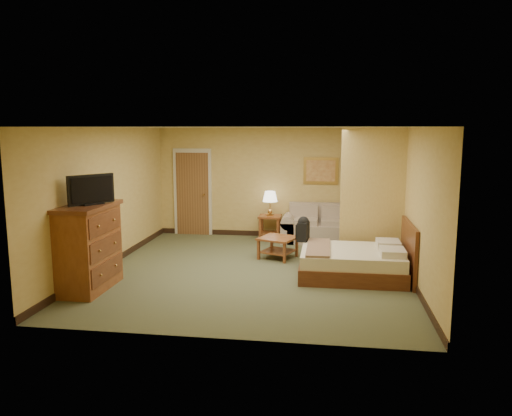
% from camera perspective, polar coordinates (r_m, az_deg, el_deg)
% --- Properties ---
extents(floor, '(6.00, 6.00, 0.00)m').
position_cam_1_polar(floor, '(9.20, -0.25, -7.19)').
color(floor, '#505537').
rests_on(floor, ground).
extents(ceiling, '(6.00, 6.00, 0.00)m').
position_cam_1_polar(ceiling, '(8.83, -0.26, 9.23)').
color(ceiling, white).
rests_on(ceiling, back_wall).
extents(back_wall, '(5.50, 0.02, 2.60)m').
position_cam_1_polar(back_wall, '(11.87, 1.90, 2.91)').
color(back_wall, tan).
rests_on(back_wall, floor).
extents(left_wall, '(0.02, 6.00, 2.60)m').
position_cam_1_polar(left_wall, '(9.71, -16.52, 1.15)').
color(left_wall, tan).
rests_on(left_wall, floor).
extents(right_wall, '(0.02, 6.00, 2.60)m').
position_cam_1_polar(right_wall, '(8.94, 17.46, 0.44)').
color(right_wall, tan).
rests_on(right_wall, floor).
extents(partition, '(1.20, 0.15, 2.60)m').
position_cam_1_polar(partition, '(9.78, 13.14, 1.33)').
color(partition, tan).
rests_on(partition, floor).
extents(door, '(0.94, 0.16, 2.10)m').
position_cam_1_polar(door, '(12.24, -7.24, 1.76)').
color(door, beige).
rests_on(door, floor).
extents(baseboard, '(5.50, 0.02, 0.12)m').
position_cam_1_polar(baseboard, '(12.06, 1.86, -2.97)').
color(baseboard, black).
rests_on(baseboard, floor).
extents(loveseat, '(1.72, 0.80, 0.87)m').
position_cam_1_polar(loveseat, '(11.54, 7.24, -2.46)').
color(loveseat, tan).
rests_on(loveseat, floor).
extents(side_table, '(0.52, 0.52, 0.57)m').
position_cam_1_polar(side_table, '(11.67, 1.60, -1.80)').
color(side_table, brown).
rests_on(side_table, floor).
extents(table_lamp, '(0.35, 0.35, 0.57)m').
position_cam_1_polar(table_lamp, '(11.57, 1.62, 1.25)').
color(table_lamp, '#B78743').
rests_on(table_lamp, side_table).
extents(coffee_table, '(0.86, 0.86, 0.43)m').
position_cam_1_polar(coffee_table, '(10.01, 2.52, -4.03)').
color(coffee_table, brown).
rests_on(coffee_table, floor).
extents(wall_picture, '(0.80, 0.04, 0.63)m').
position_cam_1_polar(wall_picture, '(11.75, 7.41, 4.24)').
color(wall_picture, '#B78E3F').
rests_on(wall_picture, back_wall).
extents(dresser, '(0.68, 1.30, 1.39)m').
position_cam_1_polar(dresser, '(8.45, -18.63, -4.23)').
color(dresser, brown).
rests_on(dresser, floor).
extents(tv, '(0.49, 0.68, 0.48)m').
position_cam_1_polar(tv, '(8.25, -18.33, 1.92)').
color(tv, black).
rests_on(tv, dresser).
extents(bed, '(1.89, 1.52, 0.99)m').
position_cam_1_polar(bed, '(8.95, 11.36, -6.04)').
color(bed, '#532613').
rests_on(bed, floor).
extents(backpack, '(0.23, 0.30, 0.47)m').
position_cam_1_polar(backpack, '(9.39, 5.44, -2.31)').
color(backpack, black).
rests_on(backpack, bed).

